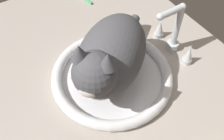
% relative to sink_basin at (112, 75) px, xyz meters
% --- Properties ---
extents(countertop, '(1.08, 0.76, 0.03)m').
position_rel_sink_basin_xyz_m(countertop, '(-0.01, 0.02, -0.03)').
color(countertop, '#ADA399').
rests_on(countertop, ground).
extents(sink_basin, '(0.36, 0.36, 0.03)m').
position_rel_sink_basin_xyz_m(sink_basin, '(0.00, 0.00, 0.00)').
color(sink_basin, white).
rests_on(sink_basin, countertop).
extents(faucet, '(0.17, 0.11, 0.18)m').
position_rel_sink_basin_xyz_m(faucet, '(-0.00, 0.23, 0.06)').
color(faucet, silver).
rests_on(faucet, countertop).
extents(cat, '(0.31, 0.36, 0.21)m').
position_rel_sink_basin_xyz_m(cat, '(0.01, -0.02, 0.10)').
color(cat, '#4C4C51').
rests_on(cat, sink_basin).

